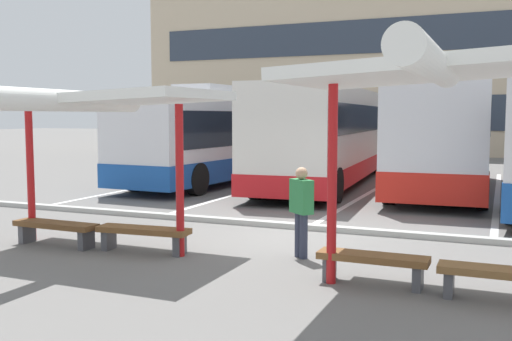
# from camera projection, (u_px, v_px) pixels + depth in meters

# --- Properties ---
(ground_plane) EXTENTS (160.00, 160.00, 0.00)m
(ground_plane) POSITION_uv_depth(u_px,v_px,m) (292.00, 237.00, 11.76)
(ground_plane) COLOR slate
(terminal_building) EXTENTS (39.65, 11.60, 16.97)m
(terminal_building) POSITION_uv_depth(u_px,v_px,m) (446.00, 47.00, 40.03)
(terminal_building) COLOR #C6B293
(terminal_building) RESTS_ON ground
(coach_bus_0) EXTENTS (3.25, 11.39, 3.48)m
(coach_bus_0) POSITION_uv_depth(u_px,v_px,m) (227.00, 138.00, 21.90)
(coach_bus_0) COLOR silver
(coach_bus_0) RESTS_ON ground
(coach_bus_1) EXTENTS (3.38, 12.58, 3.69)m
(coach_bus_1) POSITION_uv_depth(u_px,v_px,m) (329.00, 135.00, 20.92)
(coach_bus_1) COLOR silver
(coach_bus_1) RESTS_ON ground
(coach_bus_2) EXTENTS (3.03, 10.37, 3.75)m
(coach_bus_2) POSITION_uv_depth(u_px,v_px,m) (443.00, 137.00, 18.84)
(coach_bus_2) COLOR silver
(coach_bus_2) RESTS_ON ground
(lane_stripe_0) EXTENTS (0.16, 14.00, 0.01)m
(lane_stripe_0) POSITION_uv_depth(u_px,v_px,m) (177.00, 180.00, 22.22)
(lane_stripe_0) COLOR white
(lane_stripe_0) RESTS_ON ground
(lane_stripe_1) EXTENTS (0.16, 14.00, 0.01)m
(lane_stripe_1) POSITION_uv_depth(u_px,v_px,m) (269.00, 184.00, 20.78)
(lane_stripe_1) COLOR white
(lane_stripe_1) RESTS_ON ground
(lane_stripe_2) EXTENTS (0.16, 14.00, 0.01)m
(lane_stripe_2) POSITION_uv_depth(u_px,v_px,m) (375.00, 190.00, 19.34)
(lane_stripe_2) COLOR white
(lane_stripe_2) RESTS_ON ground
(lane_stripe_3) EXTENTS (0.16, 14.00, 0.01)m
(lane_stripe_3) POSITION_uv_depth(u_px,v_px,m) (497.00, 195.00, 17.90)
(lane_stripe_3) COLOR white
(lane_stripe_3) RESTS_ON ground
(waiting_shelter_0) EXTENTS (4.31, 4.50, 2.86)m
(waiting_shelter_0) POSITION_uv_depth(u_px,v_px,m) (90.00, 104.00, 10.34)
(waiting_shelter_0) COLOR red
(waiting_shelter_0) RESTS_ON ground
(bench_0) EXTENTS (1.74, 0.46, 0.45)m
(bench_0) POSITION_uv_depth(u_px,v_px,m) (56.00, 228.00, 10.95)
(bench_0) COLOR brown
(bench_0) RESTS_ON ground
(bench_1) EXTENTS (1.74, 0.56, 0.45)m
(bench_1) POSITION_uv_depth(u_px,v_px,m) (143.00, 234.00, 10.44)
(bench_1) COLOR brown
(bench_1) RESTS_ON ground
(waiting_shelter_1) EXTENTS (3.95, 4.75, 3.20)m
(waiting_shelter_1) POSITION_uv_depth(u_px,v_px,m) (441.00, 74.00, 7.45)
(waiting_shelter_1) COLOR red
(waiting_shelter_1) RESTS_ON ground
(bench_2) EXTENTS (1.58, 0.44, 0.45)m
(bench_2) POSITION_uv_depth(u_px,v_px,m) (373.00, 262.00, 8.42)
(bench_2) COLOR brown
(bench_2) RESTS_ON ground
(bench_3) EXTENTS (1.78, 0.42, 0.45)m
(bench_3) POSITION_uv_depth(u_px,v_px,m) (509.00, 278.00, 7.59)
(bench_3) COLOR brown
(bench_3) RESTS_ON ground
(platform_kerb) EXTENTS (44.00, 0.24, 0.12)m
(platform_kerb) POSITION_uv_depth(u_px,v_px,m) (305.00, 227.00, 12.55)
(platform_kerb) COLOR #ADADA8
(platform_kerb) RESTS_ON ground
(waiting_passenger_0) EXTENTS (0.49, 0.46, 1.56)m
(waiting_passenger_0) POSITION_uv_depth(u_px,v_px,m) (301.00, 206.00, 10.00)
(waiting_passenger_0) COLOR #33384C
(waiting_passenger_0) RESTS_ON ground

